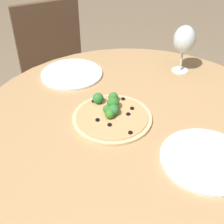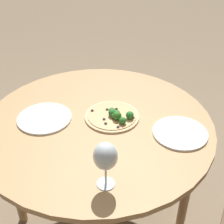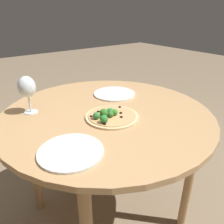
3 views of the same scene
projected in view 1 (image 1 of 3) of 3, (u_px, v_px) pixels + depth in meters
name	position (u px, v px, depth m)	size (l,w,h in m)	color
dining_table	(134.00, 142.00, 1.06)	(1.09, 1.09, 0.77)	tan
chair	(58.00, 74.00, 1.84)	(0.52, 0.52, 0.86)	brown
pizza	(111.00, 114.00, 1.02)	(0.26, 0.26, 0.06)	#DBBC89
wine_glass	(184.00, 40.00, 1.20)	(0.09, 0.09, 0.19)	silver
plate_near	(206.00, 159.00, 0.87)	(0.26, 0.26, 0.01)	silver
plate_far	(72.00, 74.00, 1.25)	(0.25, 0.25, 0.01)	silver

